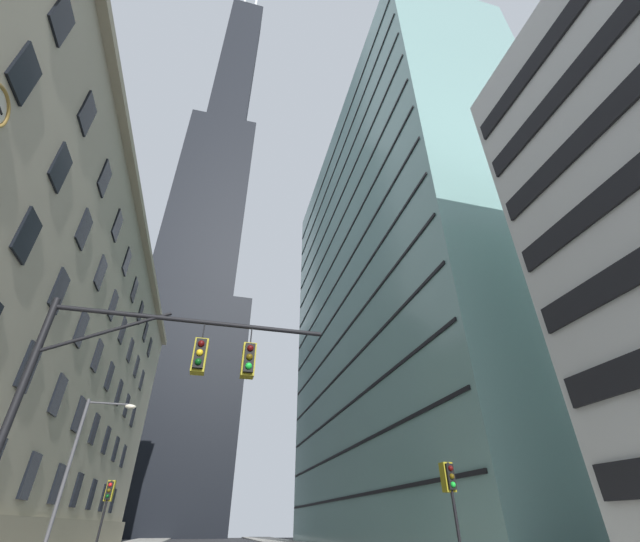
% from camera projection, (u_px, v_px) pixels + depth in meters
% --- Properties ---
extents(dark_skyscraper, '(28.63, 28.63, 217.97)m').
position_uv_depth(dark_skyscraper, '(201.00, 254.00, 111.22)').
color(dark_skyscraper, black).
rests_on(dark_skyscraper, ground).
extents(glass_office_midrise, '(14.92, 47.48, 56.70)m').
position_uv_depth(glass_office_midrise, '(391.00, 287.00, 52.75)').
color(glass_office_midrise, gray).
rests_on(glass_office_midrise, ground).
extents(traffic_signal_mast, '(8.14, 0.63, 7.22)m').
position_uv_depth(traffic_signal_mast, '(154.00, 378.00, 11.30)').
color(traffic_signal_mast, black).
rests_on(traffic_signal_mast, sidewalk_left).
extents(traffic_light_near_right, '(0.40, 0.63, 3.74)m').
position_uv_depth(traffic_light_near_right, '(450.00, 483.00, 15.44)').
color(traffic_light_near_right, black).
rests_on(traffic_light_near_right, sidewalk_right).
extents(traffic_light_far_left, '(0.40, 0.63, 3.83)m').
position_uv_depth(traffic_light_far_left, '(108.00, 495.00, 22.49)').
color(traffic_light_far_left, black).
rests_on(traffic_light_far_left, sidewalk_left).
extents(street_lamppost, '(2.50, 0.32, 7.33)m').
position_uv_depth(street_lamppost, '(79.00, 460.00, 19.89)').
color(street_lamppost, '#47474C').
rests_on(street_lamppost, sidewalk_left).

